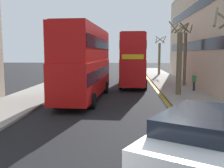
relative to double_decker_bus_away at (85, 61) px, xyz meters
name	(u,v)px	position (x,y,z in m)	size (l,w,h in m)	color
sidewalk_right	(192,99)	(8.41, 0.36, -2.96)	(4.00, 80.00, 0.14)	gray
sidewalk_left	(30,97)	(-4.59, 0.36, -2.96)	(4.00, 80.00, 0.14)	gray
kerb_line_outer	(169,104)	(6.31, -1.64, -3.03)	(0.10, 56.00, 0.01)	yellow
kerb_line_inner	(167,104)	(6.15, -1.64, -3.03)	(0.10, 56.00, 0.01)	yellow
double_decker_bus_away	(85,61)	(0.00, 0.00, 0.00)	(3.18, 10.91, 5.64)	#B20F0F
double_decker_bus_oncoming	(134,58)	(4.02, 9.04, 0.00)	(3.11, 10.89, 5.64)	red
taxi_minivan	(197,153)	(5.14, -13.30, -1.96)	(3.95, 5.11, 2.12)	white
pedestrian_far	(194,82)	(9.54, 4.28, -2.04)	(0.34, 0.22, 1.62)	#2D2D38
street_tree_near	(179,61)	(7.65, 2.00, -0.04)	(1.66, 1.66, 6.15)	#6B6047
street_tree_far	(159,57)	(8.52, 22.57, -0.01)	(1.72, 1.73, 6.18)	#6B6047
street_tree_distant	(185,57)	(9.45, 8.02, 0.18)	(1.38, 1.52, 6.41)	#6B6047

